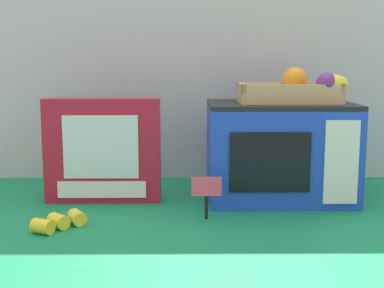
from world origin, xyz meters
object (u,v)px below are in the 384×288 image
(toy_microwave, at_px, (279,151))
(cookie_set_box, at_px, (103,150))
(loose_toy_banana, at_px, (60,222))
(food_groups_crate, at_px, (297,91))
(price_sign, at_px, (207,191))

(toy_microwave, height_order, cookie_set_box, cookie_set_box)
(toy_microwave, height_order, loose_toy_banana, toy_microwave)
(food_groups_crate, xyz_separation_m, price_sign, (-0.24, -0.19, -0.22))
(price_sign, relative_size, loose_toy_banana, 0.86)
(toy_microwave, bearing_deg, food_groups_crate, -5.23)
(toy_microwave, xyz_separation_m, food_groups_crate, (0.04, -0.00, 0.16))
(food_groups_crate, bearing_deg, toy_microwave, 174.77)
(food_groups_crate, height_order, loose_toy_banana, food_groups_crate)
(toy_microwave, bearing_deg, cookie_set_box, -176.43)
(cookie_set_box, relative_size, price_sign, 2.98)
(food_groups_crate, bearing_deg, loose_toy_banana, -155.47)
(food_groups_crate, distance_m, loose_toy_banana, 0.68)
(toy_microwave, bearing_deg, loose_toy_banana, -153.48)
(cookie_set_box, distance_m, price_sign, 0.32)
(food_groups_crate, distance_m, price_sign, 0.38)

